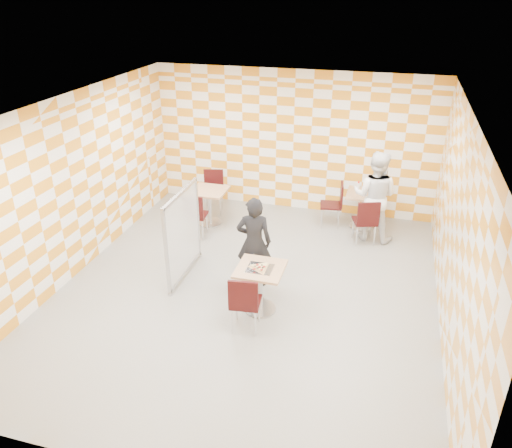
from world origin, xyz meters
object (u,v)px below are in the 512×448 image
Objects in this scene: chair_second_side at (336,201)px; partition at (183,234)px; chair_main_front at (244,300)px; second_table at (364,204)px; chair_empty_far at (213,188)px; empty_table at (209,201)px; sport_bottle at (358,186)px; chair_second_front at (366,219)px; man_white at (375,196)px; chair_empty_near at (194,213)px; man_dark at (254,242)px; soda_bottle at (371,187)px; main_table at (260,281)px.

partition reaches higher than chair_second_side.
partition is at bearing 139.84° from chair_main_front.
second_table is 0.81× the size of chair_empty_far.
sport_bottle reaches higher than empty_table.
chair_main_front and chair_second_front have the same top height.
man_white is (3.40, -0.36, 0.34)m from chair_empty_far.
chair_empty_far is 0.52× the size of man_white.
chair_empty_near is at bearing -94.22° from empty_table.
man_dark reaches higher than soda_bottle.
chair_empty_far is at bearing 99.25° from partition.
chair_main_front is 4.26m from chair_empty_far.
man_white reaches higher than chair_empty_near.
chair_main_front is at bearing -61.84° from empty_table.
partition is 1.21m from man_dark.
empty_table is at bearing -63.84° from man_dark.
second_table is 3.40m from chair_empty_near.
man_white reaches higher than chair_empty_far.
chair_empty_far reaches higher than empty_table.
empty_table is (-1.80, 2.64, 0.00)m from main_table.
empty_table is 0.81× the size of chair_second_side.
man_dark is at bearing -117.34° from sport_bottle.
chair_main_front is (-0.07, -0.58, 0.04)m from main_table.
second_table is 0.38m from sport_bottle.
partition is at bearing 47.84° from man_white.
partition reaches higher than chair_empty_near.
partition is (0.30, -2.02, 0.28)m from empty_table.
chair_main_front is 3.82m from man_white.
chair_main_front is 0.60× the size of partition.
man_dark is (1.21, 0.07, -0.01)m from partition.
chair_second_side is 2.64m from chair_empty_far.
soda_bottle is at bearing -132.89° from man_dark.
second_table is 3.20m from chair_empty_far.
chair_empty_far is 2.67m from partition.
soda_bottle is (0.11, 0.10, 0.34)m from second_table.
sport_bottle is at bearing 3.35° from chair_empty_far.
man_dark reaches higher than chair_empty_near.
soda_bottle is at bearing 68.13° from main_table.
chair_main_front reaches higher than empty_table.
chair_main_front is 1.31m from man_dark.
chair_second_front is 2.52m from man_dark.
chair_empty_far is 3.05m from man_dark.
chair_main_front is 3.90m from chair_second_side.
soda_bottle is at bearing 90.23° from chair_second_front.
chair_main_front is 3.09m from chair_empty_near.
sport_bottle is (1.12, 3.43, 0.33)m from main_table.
second_table is 1.00× the size of empty_table.
partition is 7.75× the size of sport_bottle.
second_table is 0.48× the size of man_dark.
main_table is at bearing -46.51° from chair_empty_near.
chair_second_front is at bearing -45.25° from chair_second_side.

